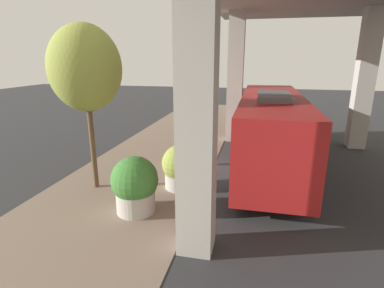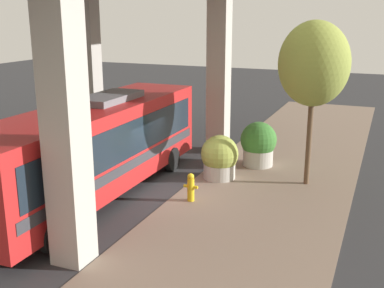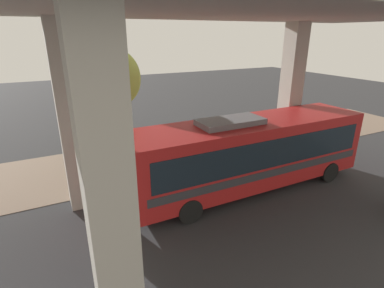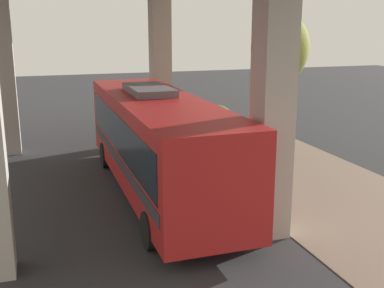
{
  "view_description": "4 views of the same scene",
  "coord_description": "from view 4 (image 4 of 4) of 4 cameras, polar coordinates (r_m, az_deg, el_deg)",
  "views": [
    {
      "loc": [
        1.9,
        -12.58,
        4.95
      ],
      "look_at": [
        -1.12,
        1.1,
        0.92
      ],
      "focal_mm": 28.0,
      "sensor_mm": 36.0,
      "label": 1
    },
    {
      "loc": [
        -6.83,
        15.19,
        6.4
      ],
      "look_at": [
        -0.88,
        0.84,
        2.14
      ],
      "focal_mm": 45.0,
      "sensor_mm": 36.0,
      "label": 2
    },
    {
      "loc": [
        12.69,
        -6.53,
        6.92
      ],
      "look_at": [
        1.34,
        -0.8,
        2.22
      ],
      "focal_mm": 28.0,
      "sensor_mm": 36.0,
      "label": 3
    },
    {
      "loc": [
        6.37,
        16.72,
        5.64
      ],
      "look_at": [
        0.51,
        -0.9,
        0.99
      ],
      "focal_mm": 45.0,
      "sensor_mm": 36.0,
      "label": 4
    }
  ],
  "objects": [
    {
      "name": "street_tree_near",
      "position": [
        22.1,
        10.38,
        11.09
      ],
      "size": [
        2.58,
        2.58,
        6.16
      ],
      "color": "brown",
      "rests_on": "ground"
    },
    {
      "name": "planter_front",
      "position": [
        22.95,
        3.03,
        2.26
      ],
      "size": [
        1.54,
        1.54,
        1.92
      ],
      "color": "#ADA89E",
      "rests_on": "ground"
    },
    {
      "name": "sidewalk_strip",
      "position": [
        19.98,
        10.43,
        -2.56
      ],
      "size": [
        6.0,
        40.0,
        0.02
      ],
      "color": "#7A6656",
      "rests_on": "ground"
    },
    {
      "name": "ground_plane",
      "position": [
        18.76,
        2.34,
        -3.46
      ],
      "size": [
        80.0,
        80.0,
        0.0
      ],
      "primitive_type": "plane",
      "color": "#2D2D30",
      "rests_on": "ground"
    },
    {
      "name": "bus",
      "position": [
        16.07,
        -4.1,
        0.64
      ],
      "size": [
        2.81,
        11.39,
        3.54
      ],
      "color": "#B21E1E",
      "rests_on": "ground"
    },
    {
      "name": "planter_middle",
      "position": [
        20.63,
        2.7,
        0.62
      ],
      "size": [
        1.48,
        1.48,
        1.76
      ],
      "color": "#ADA89E",
      "rests_on": "ground"
    },
    {
      "name": "fire_hydrant",
      "position": [
        18.29,
        5.34,
        -2.27
      ],
      "size": [
        0.51,
        0.25,
        1.03
      ],
      "color": "gold",
      "rests_on": "ground"
    }
  ]
}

